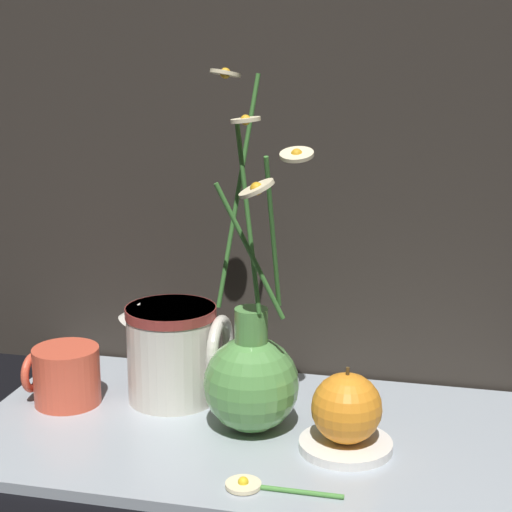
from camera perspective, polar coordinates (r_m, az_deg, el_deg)
ground_plane at (r=1.00m, az=0.13°, el=-12.08°), size 6.00×6.00×0.00m
shelf at (r=0.99m, az=0.13°, el=-11.77°), size 0.65×0.35×0.01m
vase_with_flowers at (r=0.96m, az=-0.35°, el=-8.00°), size 0.13×0.15×0.40m
yellow_mug at (r=1.07m, az=-12.62°, el=-7.78°), size 0.09×0.08×0.07m
ceramic_pitcher at (r=1.05m, az=-5.49°, el=-6.19°), size 0.13×0.11×0.13m
saucer_plate at (r=0.95m, az=5.99°, el=-12.43°), size 0.10×0.10×0.01m
orange_fruit at (r=0.93m, az=6.06°, el=-10.05°), size 0.08×0.08×0.08m
loose_daisy at (r=0.87m, az=0.07°, el=-15.09°), size 0.12×0.04×0.01m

